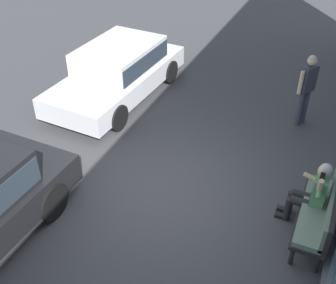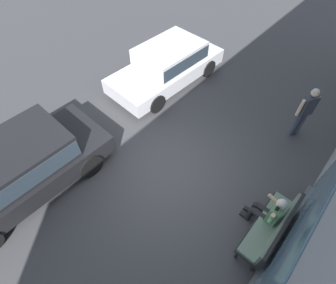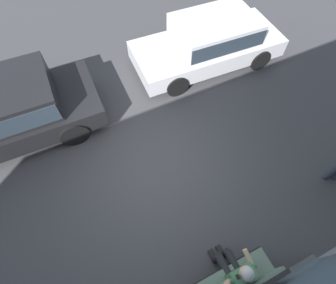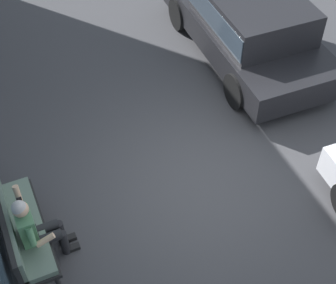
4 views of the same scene
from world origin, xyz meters
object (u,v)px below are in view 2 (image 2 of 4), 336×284
at_px(parked_car_mid, 19,166).
at_px(pedestrian_standing, 306,109).
at_px(person_on_phone, 270,212).
at_px(parked_car_near, 168,63).
at_px(bench, 273,228).

height_order(parked_car_mid, pedestrian_standing, pedestrian_standing).
height_order(person_on_phone, parked_car_mid, parked_car_mid).
xyz_separation_m(person_on_phone, parked_car_near, (-2.62, -5.21, 0.06)).
height_order(person_on_phone, parked_car_near, parked_car_near).
bearing_deg(parked_car_mid, bench, 117.60).
bearing_deg(bench, person_on_phone, -133.26).
relative_size(person_on_phone, parked_car_mid, 0.29).
relative_size(parked_car_mid, pedestrian_standing, 2.58).
bearing_deg(pedestrian_standing, parked_car_near, -83.13).
bearing_deg(parked_car_mid, parked_car_near, -178.34).
height_order(bench, parked_car_near, parked_car_near).
bearing_deg(parked_car_near, parked_car_mid, 1.66).
bearing_deg(pedestrian_standing, bench, 14.69).
relative_size(bench, parked_car_near, 0.42).
distance_m(parked_car_near, parked_car_mid, 5.59).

